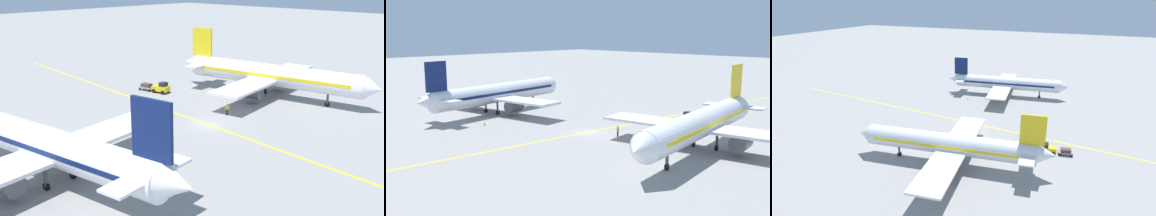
{
  "view_description": "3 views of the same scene",
  "coord_description": "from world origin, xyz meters",
  "views": [
    {
      "loc": [
        43.42,
        38.63,
        19.68
      ],
      "look_at": [
        1.54,
        -1.7,
        2.41
      ],
      "focal_mm": 42.0,
      "sensor_mm": 36.0,
      "label": 1
    },
    {
      "loc": [
        -46.97,
        49.18,
        15.91
      ],
      "look_at": [
        3.94,
        -1.88,
        3.12
      ],
      "focal_mm": 42.0,
      "sensor_mm": 36.0,
      "label": 2
    },
    {
      "loc": [
        -59.34,
        -23.46,
        27.54
      ],
      "look_at": [
        0.25,
        2.98,
        3.41
      ],
      "focal_mm": 28.0,
      "sensor_mm": 36.0,
      "label": 3
    }
  ],
  "objects": [
    {
      "name": "baggage_cart_trailing",
      "position": [
        -6.65,
        -20.77,
        0.76
      ],
      "size": [
        1.84,
        2.81,
        1.24
      ],
      "color": "gray",
      "rests_on": "ground"
    },
    {
      "name": "traffic_cone_near_nose",
      "position": [
        -7.02,
        -2.58,
        0.28
      ],
      "size": [
        0.32,
        0.32,
        0.55
      ],
      "primitive_type": "cone",
      "color": "orange",
      "rests_on": "ground"
    },
    {
      "name": "baggage_tug_white",
      "position": [
        -7.23,
        -17.52,
        0.9
      ],
      "size": [
        2.19,
        3.22,
        2.11
      ],
      "color": "gold",
      "rests_on": "ground"
    },
    {
      "name": "airplane_adjacent_stand",
      "position": [
        23.79,
        0.05,
        3.71
      ],
      "size": [
        28.46,
        35.49,
        10.6
      ],
      "color": "white",
      "rests_on": "ground"
    },
    {
      "name": "ground_crew_worker",
      "position": [
        -5.21,
        -1.09,
        0.91
      ],
      "size": [
        0.53,
        0.36,
        1.68
      ],
      "color": "#23232D",
      "rests_on": "ground"
    },
    {
      "name": "airplane_at_gate",
      "position": [
        -18.03,
        -2.66,
        3.71
      ],
      "size": [
        28.46,
        35.5,
        10.6
      ],
      "color": "white",
      "rests_on": "ground"
    },
    {
      "name": "apron_yellow_centreline",
      "position": [
        0.0,
        0.0,
        0.0
      ],
      "size": [
        11.38,
        119.53,
        0.01
      ],
      "primitive_type": "cube",
      "rotation": [
        0.0,
        0.0,
        -0.09
      ],
      "color": "yellow",
      "rests_on": "ground"
    },
    {
      "name": "traffic_cone_mid_apron",
      "position": [
        15.51,
        8.52,
        0.28
      ],
      "size": [
        0.32,
        0.32,
        0.55
      ],
      "primitive_type": "cone",
      "color": "orange",
      "rests_on": "ground"
    },
    {
      "name": "ground_plane",
      "position": [
        0.0,
        0.0,
        0.0
      ],
      "size": [
        400.0,
        400.0,
        0.0
      ],
      "primitive_type": "plane",
      "color": "gray"
    }
  ]
}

